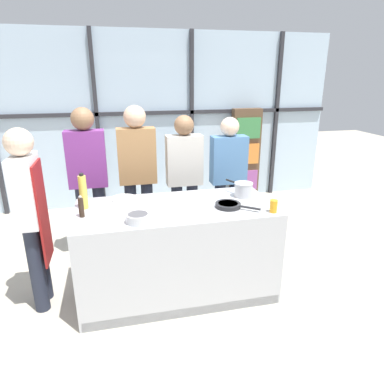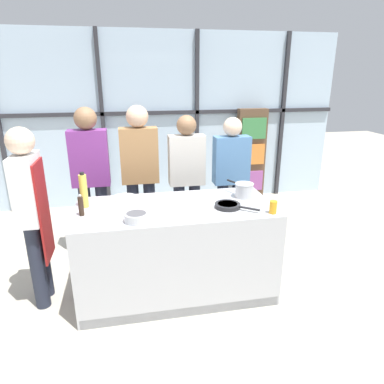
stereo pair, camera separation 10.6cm
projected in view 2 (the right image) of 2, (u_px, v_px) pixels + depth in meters
name	position (u px, v px, depth m)	size (l,w,h in m)	color
ground_plane	(177.00, 290.00, 3.58)	(18.00, 18.00, 0.00)	#BCB29E
back_window_wall	(151.00, 121.00, 5.64)	(6.40, 0.10, 2.80)	silver
bookshelf	(251.00, 155.00, 5.98)	(0.50, 0.19, 1.59)	brown
demo_island	(176.00, 250.00, 3.43)	(1.89, 0.88, 0.94)	#B7BABF
chef	(32.00, 208.00, 3.11)	(0.24, 0.42, 1.72)	#232838
spectator_far_left	(91.00, 174.00, 3.98)	(0.43, 0.25, 1.80)	#232838
spectator_center_left	(140.00, 171.00, 4.09)	(0.44, 0.25, 1.81)	#232838
spectator_center_right	(187.00, 175.00, 4.22)	(0.44, 0.24, 1.69)	#232838
spectator_far_right	(231.00, 175.00, 4.33)	(0.44, 0.23, 1.65)	#232838
frying_pan	(228.00, 205.00, 3.24)	(0.38, 0.33, 0.04)	#232326
saucepan	(244.00, 190.00, 3.50)	(0.21, 0.33, 0.15)	silver
white_plate	(124.00, 198.00, 3.49)	(0.26, 0.26, 0.01)	white
mixing_bowl	(136.00, 217.00, 2.93)	(0.21, 0.21, 0.08)	silver
oil_bottle	(84.00, 191.00, 3.21)	(0.07, 0.07, 0.34)	#E0CC4C
pepper_grinder	(81.00, 206.00, 3.04)	(0.05, 0.05, 0.20)	#332319
juice_glass_near	(273.00, 207.00, 3.10)	(0.07, 0.07, 0.12)	orange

